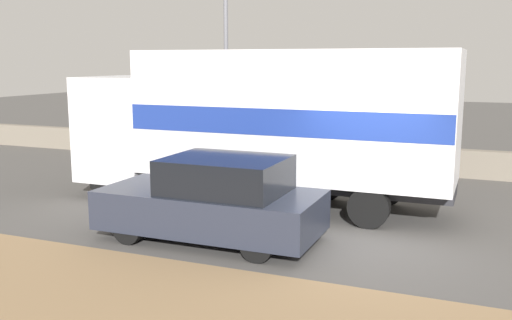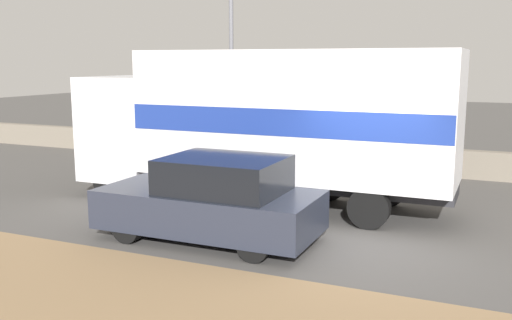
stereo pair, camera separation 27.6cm
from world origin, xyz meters
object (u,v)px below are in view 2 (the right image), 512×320
object	(u,v)px
car_hatchback	(213,200)
pedestrian	(168,132)
street_lamp	(231,50)
box_truck	(266,120)

from	to	relation	value
car_hatchback	pedestrian	size ratio (longest dim) A/B	2.27
street_lamp	car_hatchback	world-z (taller)	street_lamp
car_hatchback	box_truck	bearing A→B (deg)	-87.23
street_lamp	box_truck	size ratio (longest dim) A/B	0.71
street_lamp	pedestrian	distance (m)	3.51
street_lamp	box_truck	bearing A→B (deg)	-56.04
box_truck	pedestrian	size ratio (longest dim) A/B	4.88
car_hatchback	pedestrian	world-z (taller)	pedestrian
box_truck	pedestrian	bearing A→B (deg)	-38.52
street_lamp	pedestrian	bearing A→B (deg)	-166.83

